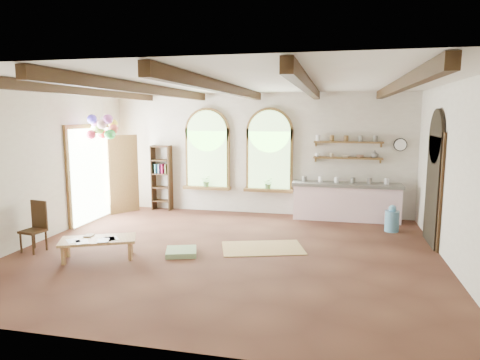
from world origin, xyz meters
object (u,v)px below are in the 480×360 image
(side_chair, at_px, (34,237))
(balloon_cluster, at_px, (103,127))
(kitchen_counter, at_px, (346,201))
(coffee_table, at_px, (98,241))

(side_chair, bearing_deg, balloon_cluster, 84.01)
(kitchen_counter, relative_size, balloon_cluster, 2.35)
(kitchen_counter, distance_m, coffee_table, 6.06)
(coffee_table, relative_size, side_chair, 1.50)
(kitchen_counter, distance_m, side_chair, 7.13)
(coffee_table, height_order, side_chair, side_chair)
(side_chair, distance_m, balloon_cluster, 3.09)
(coffee_table, bearing_deg, balloon_cluster, 116.51)
(side_chair, bearing_deg, coffee_table, -5.02)
(kitchen_counter, relative_size, side_chair, 2.74)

